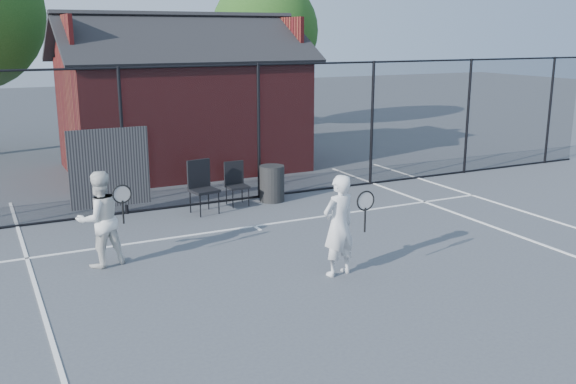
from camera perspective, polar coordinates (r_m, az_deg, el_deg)
name	(u,v)px	position (r m, az deg, el deg)	size (l,w,h in m)	color
ground	(333,278)	(9.90, 4.01, -7.61)	(80.00, 80.00, 0.00)	#474B51
court_lines	(383,310)	(8.88, 8.40, -10.32)	(11.02, 18.00, 0.01)	white
fence	(203,139)	(13.82, -7.58, 4.71)	(22.04, 3.00, 3.00)	black
clubhouse	(182,110)	(17.82, -9.39, 7.22)	(6.50, 4.36, 4.19)	maroon
tree_right	(265,31)	(24.64, -2.07, 14.10)	(3.97, 3.97, 5.70)	#362215
player_front	(339,225)	(9.79, 4.55, -2.97)	(0.74, 0.57, 1.58)	silver
player_back	(100,219)	(10.58, -16.39, -2.32)	(0.89, 0.74, 1.55)	white
chair_left	(204,188)	(13.29, -7.47, 0.35)	(0.52, 0.54, 1.07)	black
chair_right	(237,185)	(13.85, -4.53, 0.66)	(0.44, 0.46, 0.92)	black
waste_bin	(272,183)	(14.19, -1.44, 0.76)	(0.55, 0.55, 0.80)	#252525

